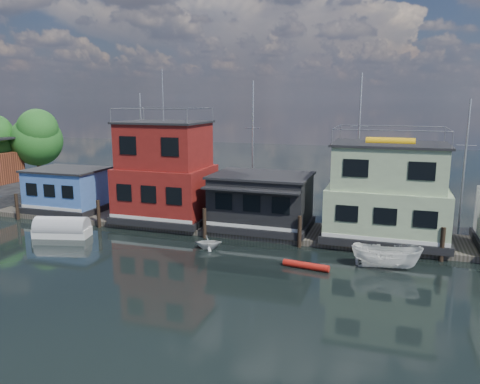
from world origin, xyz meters
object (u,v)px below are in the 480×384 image
(houseboat_blue, at_px, (68,190))
(red_kayak, at_px, (306,266))
(houseboat_red, at_px, (165,174))
(houseboat_dark, at_px, (261,201))
(dinghy_white, at_px, (208,242))
(motorboat, at_px, (386,257))
(tarp_runabout, at_px, (62,229))
(houseboat_green, at_px, (387,194))

(houseboat_blue, xyz_separation_m, red_kayak, (22.19, -6.77, -2.00))
(houseboat_red, height_order, houseboat_dark, houseboat_red)
(houseboat_blue, height_order, houseboat_dark, houseboat_dark)
(houseboat_blue, bearing_deg, houseboat_dark, -0.06)
(houseboat_red, distance_m, dinghy_white, 8.45)
(dinghy_white, bearing_deg, motorboat, -111.87)
(houseboat_blue, xyz_separation_m, tarp_runabout, (3.93, -5.83, -1.60))
(red_kayak, bearing_deg, dinghy_white, 174.05)
(houseboat_dark, xyz_separation_m, houseboat_green, (9.00, 0.02, 1.13))
(tarp_runabout, xyz_separation_m, red_kayak, (18.26, -0.95, -0.40))
(motorboat, bearing_deg, dinghy_white, 89.21)
(houseboat_green, xyz_separation_m, motorboat, (0.23, -5.34, -2.76))
(houseboat_red, relative_size, motorboat, 2.91)
(houseboat_blue, distance_m, motorboat, 27.30)
(houseboat_red, distance_m, tarp_runabout, 8.79)
(dinghy_white, bearing_deg, houseboat_red, 27.79)
(houseboat_blue, bearing_deg, red_kayak, -16.97)
(houseboat_blue, distance_m, tarp_runabout, 7.21)
(houseboat_red, distance_m, motorboat, 18.34)
(houseboat_dark, height_order, tarp_runabout, houseboat_dark)
(houseboat_red, bearing_deg, motorboat, -17.20)
(houseboat_dark, height_order, dinghy_white, houseboat_dark)
(red_kayak, bearing_deg, tarp_runabout, -175.25)
(tarp_runabout, relative_size, red_kayak, 1.50)
(houseboat_red, distance_m, red_kayak, 14.90)
(houseboat_red, bearing_deg, houseboat_dark, -0.14)
(houseboat_green, relative_size, tarp_runabout, 1.98)
(houseboat_red, relative_size, houseboat_green, 1.41)
(houseboat_red, xyz_separation_m, houseboat_green, (17.00, 0.00, -0.55))
(motorboat, bearing_deg, houseboat_green, 3.01)
(tarp_runabout, bearing_deg, houseboat_green, 0.70)
(motorboat, height_order, dinghy_white, motorboat)
(houseboat_dark, distance_m, dinghy_white, 5.88)
(tarp_runabout, distance_m, motorboat, 22.81)
(houseboat_red, height_order, red_kayak, houseboat_red)
(tarp_runabout, xyz_separation_m, motorboat, (22.81, 0.49, 0.18))
(houseboat_dark, height_order, motorboat, houseboat_dark)
(houseboat_dark, relative_size, dinghy_white, 4.05)
(houseboat_red, bearing_deg, tarp_runabout, -133.74)
(houseboat_blue, distance_m, houseboat_red, 9.69)
(motorboat, bearing_deg, houseboat_dark, 60.58)
(houseboat_blue, height_order, houseboat_green, houseboat_green)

